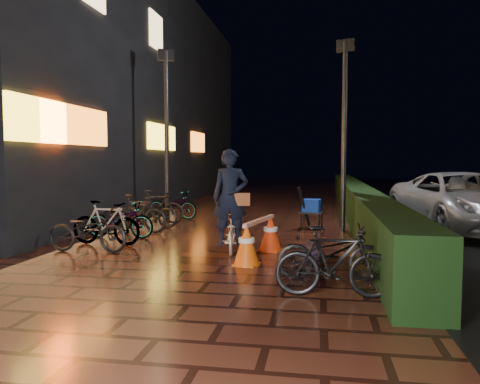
% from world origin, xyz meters
% --- Properties ---
extents(ground, '(80.00, 80.00, 0.00)m').
position_xyz_m(ground, '(0.00, 0.00, 0.00)').
color(ground, '#381911').
rests_on(ground, ground).
extents(hedge, '(0.70, 20.00, 1.00)m').
position_xyz_m(hedge, '(3.30, 8.00, 0.50)').
color(hedge, black).
rests_on(hedge, ground).
extents(van, '(3.21, 5.61, 1.48)m').
position_xyz_m(van, '(5.79, 5.51, 0.74)').
color(van, '#ABACB0').
rests_on(van, ground).
extents(storefront_block, '(12.09, 22.00, 9.00)m').
position_xyz_m(storefront_block, '(-9.50, 11.50, 4.50)').
color(storefront_block, black).
rests_on(storefront_block, ground).
extents(lamp_post_hedge, '(0.45, 0.23, 4.80)m').
position_xyz_m(lamp_post_hedge, '(2.75, 5.01, 2.64)').
color(lamp_post_hedge, black).
rests_on(lamp_post_hedge, ground).
extents(lamp_post_sf, '(0.47, 0.26, 5.06)m').
position_xyz_m(lamp_post_sf, '(-2.38, 6.33, 2.79)').
color(lamp_post_sf, black).
rests_on(lamp_post_sf, ground).
extents(cyclist, '(0.78, 1.47, 2.01)m').
position_xyz_m(cyclist, '(0.44, 1.77, 0.75)').
color(cyclist, silver).
rests_on(cyclist, ground).
extents(traffic_barrier, '(0.74, 1.78, 0.72)m').
position_xyz_m(traffic_barrier, '(1.07, 1.31, 0.36)').
color(traffic_barrier, '#F6580C').
rests_on(traffic_barrier, ground).
extents(cart_assembly, '(0.70, 0.61, 1.12)m').
position_xyz_m(cart_assembly, '(1.93, 5.04, 0.57)').
color(cart_assembly, black).
rests_on(cart_assembly, ground).
extents(parked_bikes_storefront, '(1.75, 5.92, 0.94)m').
position_xyz_m(parked_bikes_storefront, '(-2.31, 3.77, 0.44)').
color(parked_bikes_storefront, black).
rests_on(parked_bikes_storefront, ground).
extents(parked_bikes_hedge, '(1.65, 1.47, 0.94)m').
position_xyz_m(parked_bikes_hedge, '(2.35, -0.53, 0.44)').
color(parked_bikes_hedge, black).
rests_on(parked_bikes_hedge, ground).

